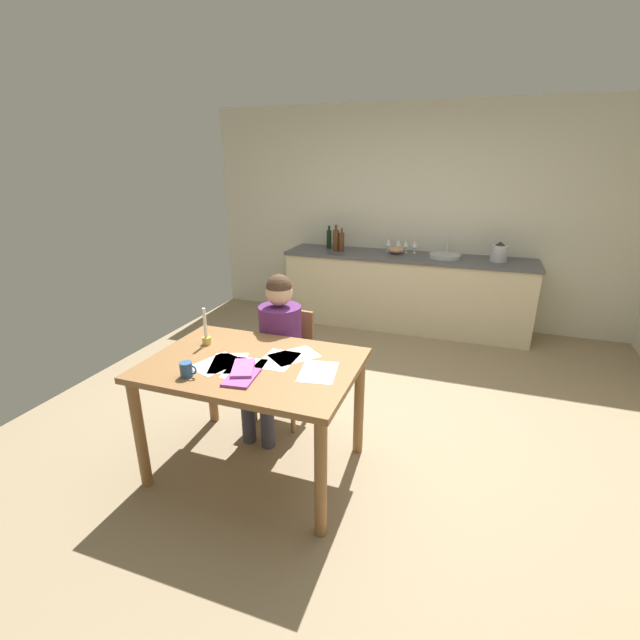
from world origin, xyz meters
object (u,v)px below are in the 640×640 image
object	(u,v)px
bottle_oil	(329,239)
person_seated	(276,343)
chair_at_table	(286,359)
wine_glass_by_kettle	(406,244)
dining_table	(253,378)
wine_glass_near_sink	(415,244)
coffee_mug	(187,369)
bottle_vinegar	(336,240)
book_cookery	(243,369)
book_magazine	(241,377)
stovetop_kettle	(499,253)
wine_glass_back_left	(398,243)
wine_glass_back_right	(388,243)
mixing_bowl	(396,250)
candlestick	(206,334)
sink_unit	(445,256)
bottle_wine_red	(342,242)

from	to	relation	value
bottle_oil	person_seated	bearing A→B (deg)	-80.19
chair_at_table	wine_glass_by_kettle	distance (m)	2.59
dining_table	wine_glass_near_sink	distance (m)	3.24
coffee_mug	bottle_vinegar	xyz separation A→B (m)	(-0.15, 3.31, 0.20)
book_cookery	book_magazine	bearing A→B (deg)	-90.17
person_seated	bottle_oil	bearing A→B (deg)	99.81
stovetop_kettle	wine_glass_near_sink	xyz separation A→B (m)	(-0.95, 0.15, 0.01)
book_magazine	wine_glass_back_left	distance (m)	3.42
wine_glass_back_right	dining_table	bearing A→B (deg)	-93.79
dining_table	bottle_oil	world-z (taller)	bottle_oil
wine_glass_by_kettle	wine_glass_near_sink	bearing A→B (deg)	0.00
wine_glass_by_kettle	wine_glass_back_left	size ratio (longest dim) A/B	1.00
chair_at_table	book_cookery	size ratio (longest dim) A/B	3.70
book_magazine	mixing_bowl	bearing A→B (deg)	78.28
person_seated	wine_glass_back_right	size ratio (longest dim) A/B	7.76
stovetop_kettle	wine_glass_by_kettle	world-z (taller)	stovetop_kettle
wine_glass_back_left	mixing_bowl	bearing A→B (deg)	-93.61
stovetop_kettle	wine_glass_by_kettle	distance (m)	1.07
coffee_mug	candlestick	world-z (taller)	candlestick
wine_glass_back_left	wine_glass_by_kettle	bearing A→B (deg)	0.00
dining_table	wine_glass_by_kettle	distance (m)	3.23
candlestick	wine_glass_back_right	size ratio (longest dim) A/B	1.68
stovetop_kettle	wine_glass_back_left	world-z (taller)	stovetop_kettle
stovetop_kettle	wine_glass_back_left	size ratio (longest dim) A/B	1.43
bottle_vinegar	wine_glass_back_right	xyz separation A→B (m)	(0.62, 0.17, -0.03)
coffee_mug	candlestick	bearing A→B (deg)	109.59
sink_unit	mixing_bowl	bearing A→B (deg)	175.05
person_seated	bottle_vinegar	xyz separation A→B (m)	(-0.32, 2.46, 0.36)
book_magazine	stovetop_kettle	xyz separation A→B (m)	(1.44, 3.25, 0.20)
candlestick	bottle_oil	xyz separation A→B (m)	(-0.11, 2.97, 0.16)
person_seated	candlestick	bearing A→B (deg)	-129.49
dining_table	wine_glass_back_right	distance (m)	3.21
book_magazine	wine_glass_near_sink	world-z (taller)	wine_glass_near_sink
coffee_mug	bottle_vinegar	bearing A→B (deg)	92.53
candlestick	bottle_vinegar	xyz separation A→B (m)	(0.01, 2.86, 0.17)
bottle_vinegar	bottle_wine_red	size ratio (longest dim) A/B	1.12
bottle_oil	mixing_bowl	world-z (taller)	bottle_oil
stovetop_kettle	wine_glass_back_left	bearing A→B (deg)	172.55
dining_table	stovetop_kettle	world-z (taller)	stovetop_kettle
book_cookery	wine_glass_back_right	world-z (taller)	wine_glass_back_right
chair_at_table	mixing_bowl	bearing A→B (deg)	80.21
candlestick	wine_glass_near_sink	xyz separation A→B (m)	(0.96, 3.03, 0.15)
person_seated	book_cookery	size ratio (longest dim) A/B	5.11
wine_glass_back_left	bottle_wine_red	bearing A→B (deg)	-164.07
coffee_mug	book_cookery	distance (m)	0.32
book_magazine	wine_glass_by_kettle	world-z (taller)	wine_glass_by_kettle
wine_glass_back_left	stovetop_kettle	bearing A→B (deg)	-7.45
stovetop_kettle	wine_glass_back_left	xyz separation A→B (m)	(-1.15, 0.15, 0.01)
bottle_oil	wine_glass_back_left	xyz separation A→B (m)	(0.87, 0.07, -0.01)
wine_glass_by_kettle	mixing_bowl	bearing A→B (deg)	-135.93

